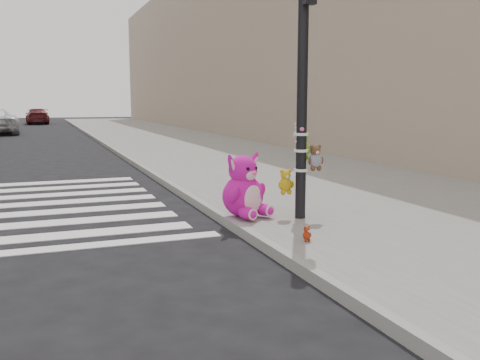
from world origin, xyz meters
name	(u,v)px	position (x,y,z in m)	size (l,w,h in m)	color
ground	(161,283)	(0.00, 0.00, 0.00)	(120.00, 120.00, 0.00)	black
sidewalk_near	(248,161)	(5.00, 10.00, 0.07)	(7.00, 80.00, 0.14)	slate
curb_edge	(138,166)	(1.55, 10.00, 0.07)	(0.12, 80.00, 0.15)	gray
bld_near	(276,40)	(10.50, 20.00, 5.00)	(5.00, 60.00, 10.00)	gray
signal_pole	(302,112)	(2.61, 1.82, 1.77)	(0.69, 0.50, 4.00)	black
pink_bunny	(244,190)	(1.81, 2.17, 0.56)	(0.86, 0.92, 1.03)	#D7129F
red_teddy	(307,234)	(2.03, 0.50, 0.24)	(0.14, 0.10, 0.20)	#A02B10
car_maroon_near	(37,116)	(-1.03, 42.53, 0.64)	(1.79, 4.40, 1.28)	maroon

